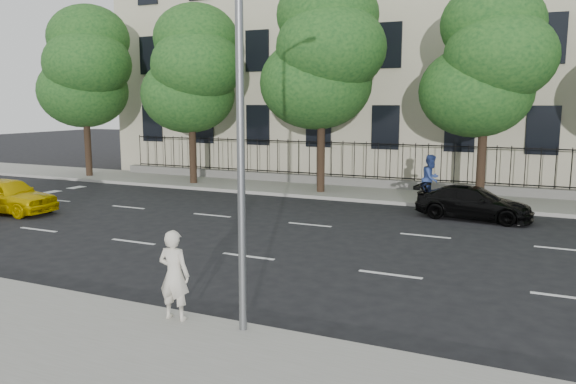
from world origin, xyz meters
name	(u,v)px	position (x,y,z in m)	size (l,w,h in m)	color
ground	(198,282)	(0.00, 0.00, 0.00)	(120.00, 120.00, 0.00)	black
near_sidewalk	(69,345)	(0.00, -4.00, 0.07)	(60.00, 4.00, 0.15)	gray
far_sidewalk	(367,194)	(0.00, 14.00, 0.07)	(60.00, 4.00, 0.15)	gray
lane_markings	(283,239)	(0.00, 4.75, 0.01)	(49.60, 4.62, 0.01)	silver
masonry_building	(415,19)	(0.00, 22.95, 9.02)	(34.60, 12.11, 18.50)	beige
iron_fence	(378,177)	(0.00, 15.70, 0.65)	(30.00, 0.50, 2.20)	slate
street_light	(254,49)	(2.50, -1.77, 5.15)	(0.25, 3.32, 8.05)	slate
tree_a	(86,68)	(-15.96, 13.36, 6.13)	(5.71, 5.31, 9.39)	#382619
tree_b	(193,70)	(-8.96, 13.36, 5.84)	(5.53, 5.12, 8.97)	#382619
tree_c	(324,53)	(-1.96, 13.36, 6.41)	(5.89, 5.50, 9.80)	#382619
tree_d	(488,62)	(5.04, 13.36, 5.84)	(5.34, 4.94, 8.84)	#382619
yellow_taxi	(8,195)	(-11.44, 4.16, 0.69)	(1.63, 4.05, 1.38)	#D9B500
black_sedan	(474,203)	(5.07, 10.39, 0.60)	(1.69, 4.14, 1.20)	black
woman_near	(174,275)	(1.09, -2.40, 1.02)	(0.63, 0.41, 1.73)	beige
pedestrian_far	(431,179)	(3.14, 12.48, 1.13)	(0.96, 0.74, 1.97)	navy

